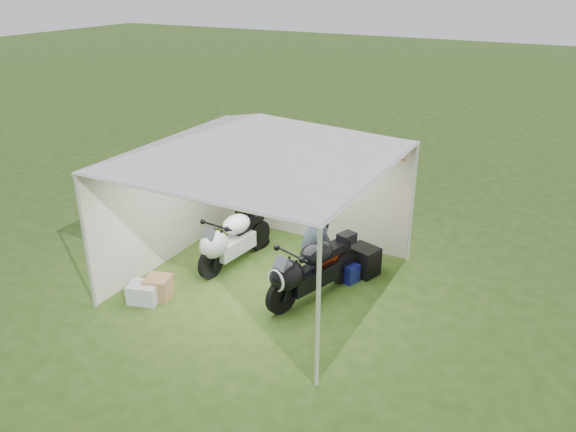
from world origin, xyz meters
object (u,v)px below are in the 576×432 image
object	(u,v)px
equipment_box	(363,260)
person_dark_jacket	(246,198)
paddock_stand	(346,271)
motorcycle_black	(309,269)
crate_0	(144,293)
motorcycle_white	(232,238)
person_blue_jacket	(315,230)
canopy_tent	(261,139)
crate_1	(158,287)

from	to	relation	value
equipment_box	person_dark_jacket	bearing A→B (deg)	178.70
paddock_stand	person_dark_jacket	xyz separation A→B (m)	(-2.32, 0.42, 0.80)
motorcycle_black	crate_0	distance (m)	2.75
motorcycle_white	person_dark_jacket	distance (m)	1.02
person_dark_jacket	crate_0	world-z (taller)	person_dark_jacket
motorcycle_white	paddock_stand	xyz separation A→B (m)	(2.08, 0.48, -0.37)
motorcycle_white	motorcycle_black	distance (m)	1.82
person_dark_jacket	crate_0	size ratio (longest dim) A/B	4.00
person_blue_jacket	equipment_box	distance (m)	1.05
motorcycle_black	person_blue_jacket	world-z (taller)	person_blue_jacket
paddock_stand	canopy_tent	bearing A→B (deg)	-150.50
crate_1	motorcycle_white	bearing A→B (deg)	72.95
crate_0	crate_1	bearing A→B (deg)	63.47
motorcycle_black	paddock_stand	size ratio (longest dim) A/B	4.47
person_dark_jacket	crate_0	distance (m)	2.79
person_dark_jacket	equipment_box	distance (m)	2.60
equipment_box	crate_1	world-z (taller)	equipment_box
motorcycle_white	motorcycle_black	xyz separation A→B (m)	(1.78, -0.40, 0.02)
canopy_tent	motorcycle_white	distance (m)	2.20
person_blue_jacket	crate_1	world-z (taller)	person_blue_jacket
equipment_box	crate_0	distance (m)	3.85
equipment_box	canopy_tent	bearing A→B (deg)	-143.40
person_dark_jacket	crate_0	bearing A→B (deg)	63.90
motorcycle_white	person_dark_jacket	world-z (taller)	person_dark_jacket
motorcycle_white	crate_1	size ratio (longest dim) A/B	4.91
canopy_tent	paddock_stand	world-z (taller)	canopy_tent
crate_0	paddock_stand	bearing A→B (deg)	40.07
person_blue_jacket	crate_0	world-z (taller)	person_blue_jacket
motorcycle_white	paddock_stand	world-z (taller)	motorcycle_white
motorcycle_white	person_blue_jacket	bearing A→B (deg)	24.27
crate_0	person_dark_jacket	bearing A→B (deg)	82.69
crate_0	person_blue_jacket	bearing A→B (deg)	47.55
canopy_tent	equipment_box	bearing A→B (deg)	36.60
person_blue_jacket	person_dark_jacket	bearing A→B (deg)	-64.49
person_dark_jacket	equipment_box	bearing A→B (deg)	159.91
equipment_box	crate_1	bearing A→B (deg)	-139.02
person_dark_jacket	motorcycle_black	bearing A→B (deg)	128.52
crate_0	equipment_box	bearing A→B (deg)	42.41
person_dark_jacket	canopy_tent	bearing A→B (deg)	114.29
motorcycle_white	paddock_stand	size ratio (longest dim) A/B	4.45
crate_0	crate_1	distance (m)	0.25
canopy_tent	equipment_box	xyz separation A→B (m)	(1.44, 1.07, -2.32)
motorcycle_white	crate_0	world-z (taller)	motorcycle_white
motorcycle_white	crate_0	size ratio (longest dim) A/B	4.06
motorcycle_white	paddock_stand	bearing A→B (deg)	19.10
motorcycle_black	canopy_tent	bearing A→B (deg)	-171.07
motorcycle_black	crate_0	xyz separation A→B (m)	(-2.36, -1.36, -0.40)
crate_0	crate_1	world-z (taller)	crate_1
person_blue_jacket	crate_0	size ratio (longest dim) A/B	3.47
person_dark_jacket	crate_1	bearing A→B (deg)	65.84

